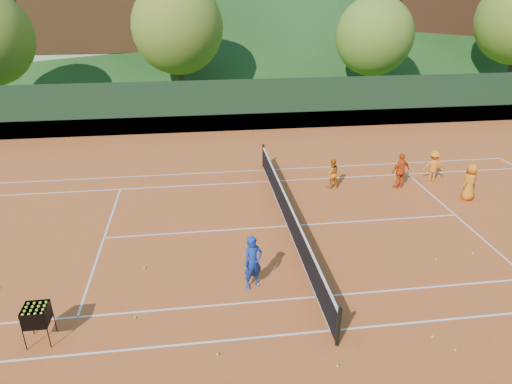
{
  "coord_description": "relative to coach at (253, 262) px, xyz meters",
  "views": [
    {
      "loc": [
        -3.05,
        -14.09,
        7.89
      ],
      "look_at": [
        -1.16,
        0.0,
        1.43
      ],
      "focal_mm": 32.0,
      "sensor_mm": 36.0,
      "label": 1
    }
  ],
  "objects": [
    {
      "name": "ground",
      "position": [
        1.7,
        3.38,
        -0.82
      ],
      "size": [
        400.0,
        400.0,
        0.0
      ],
      "primitive_type": "plane",
      "color": "#2C5119",
      "rests_on": "ground"
    },
    {
      "name": "clay_court",
      "position": [
        1.7,
        3.38,
        -0.81
      ],
      "size": [
        40.0,
        24.0,
        0.02
      ],
      "primitive_type": "cube",
      "color": "#BA511E",
      "rests_on": "ground"
    },
    {
      "name": "coach",
      "position": [
        0.0,
        0.0,
        0.0
      ],
      "size": [
        0.69,
        0.59,
        1.6
      ],
      "primitive_type": "imported",
      "rotation": [
        0.0,
        0.0,
        0.43
      ],
      "color": "#173396",
      "rests_on": "clay_court"
    },
    {
      "name": "student_a",
      "position": [
        4.19,
        6.51,
        -0.15
      ],
      "size": [
        0.7,
        0.58,
        1.3
      ],
      "primitive_type": "imported",
      "rotation": [
        0.0,
        0.0,
        3.3
      ],
      "color": "orange",
      "rests_on": "clay_court"
    },
    {
      "name": "student_b",
      "position": [
        7.04,
        6.09,
        -0.03
      ],
      "size": [
        0.98,
        0.65,
        1.54
      ],
      "primitive_type": "imported",
      "rotation": [
        0.0,
        0.0,
        3.47
      ],
      "color": "#E85414",
      "rests_on": "clay_court"
    },
    {
      "name": "student_c",
      "position": [
        9.28,
        4.62,
        -0.04
      ],
      "size": [
        0.87,
        0.73,
        1.53
      ],
      "primitive_type": "imported",
      "rotation": [
        0.0,
        0.0,
        3.52
      ],
      "color": "orange",
      "rests_on": "clay_court"
    },
    {
      "name": "student_d",
      "position": [
        8.76,
        6.59,
        -0.1
      ],
      "size": [
        1.0,
        0.7,
        1.41
      ],
      "primitive_type": "imported",
      "rotation": [
        0.0,
        0.0,
        2.93
      ],
      "color": "orange",
      "rests_on": "clay_court"
    },
    {
      "name": "tennis_ball_0",
      "position": [
        5.85,
        0.55,
        -0.77
      ],
      "size": [
        0.07,
        0.07,
        0.07
      ],
      "primitive_type": "sphere",
      "color": "#BAD523",
      "rests_on": "clay_court"
    },
    {
      "name": "tennis_ball_2",
      "position": [
        4.4,
        -3.18,
        -0.77
      ],
      "size": [
        0.07,
        0.07,
        0.07
      ],
      "primitive_type": "sphere",
      "color": "#BAD523",
      "rests_on": "clay_court"
    },
    {
      "name": "tennis_ball_5",
      "position": [
        0.16,
        -0.0,
        -0.77
      ],
      "size": [
        0.07,
        0.07,
        0.07
      ],
      "primitive_type": "sphere",
      "color": "#BAD523",
      "rests_on": "clay_court"
    },
    {
      "name": "tennis_ball_6",
      "position": [
        7.21,
        0.75,
        -0.77
      ],
      "size": [
        0.07,
        0.07,
        0.07
      ],
      "primitive_type": "sphere",
      "color": "#BAD523",
      "rests_on": "clay_court"
    },
    {
      "name": "tennis_ball_7",
      "position": [
        -3.21,
        -0.99,
        -0.77
      ],
      "size": [
        0.07,
        0.07,
        0.07
      ],
      "primitive_type": "sphere",
      "color": "#BAD523",
      "rests_on": "clay_court"
    },
    {
      "name": "tennis_ball_8",
      "position": [
        4.09,
        -2.68,
        -0.77
      ],
      "size": [
        0.07,
        0.07,
        0.07
      ],
      "primitive_type": "sphere",
      "color": "#BAD523",
      "rests_on": "clay_court"
    },
    {
      "name": "tennis_ball_9",
      "position": [
        1.51,
        -3.28,
        -0.77
      ],
      "size": [
        0.07,
        0.07,
        0.07
      ],
      "primitive_type": "sphere",
      "color": "#BAD523",
      "rests_on": "clay_court"
    },
    {
      "name": "tennis_ball_17",
      "position": [
        -3.17,
        1.32,
        -0.77
      ],
      "size": [
        0.07,
        0.07,
        0.07
      ],
      "primitive_type": "sphere",
      "color": "#BAD523",
      "rests_on": "clay_court"
    },
    {
      "name": "tennis_ball_18",
      "position": [
        -1.16,
        -2.57,
        -0.77
      ],
      "size": [
        0.07,
        0.07,
        0.07
      ],
      "primitive_type": "sphere",
      "color": "#BAD523",
      "rests_on": "clay_court"
    },
    {
      "name": "court_lines",
      "position": [
        1.7,
        3.38,
        -0.8
      ],
      "size": [
        23.83,
        11.03,
        0.0
      ],
      "color": "white",
      "rests_on": "clay_court"
    },
    {
      "name": "tennis_net",
      "position": [
        1.7,
        3.38,
        -0.3
      ],
      "size": [
        0.1,
        12.07,
        1.1
      ],
      "color": "black",
      "rests_on": "clay_court"
    },
    {
      "name": "perimeter_fence",
      "position": [
        1.7,
        3.38,
        0.45
      ],
      "size": [
        40.4,
        24.24,
        3.0
      ],
      "color": "black",
      "rests_on": "clay_court"
    },
    {
      "name": "ball_hopper",
      "position": [
        -5.36,
        -1.5,
        -0.06
      ],
      "size": [
        0.57,
        0.57,
        1.0
      ],
      "color": "black",
      "rests_on": "clay_court"
    },
    {
      "name": "chalet_left",
      "position": [
        -8.3,
        33.38,
        4.82
      ],
      "size": [
        13.8,
        9.93,
        12.92
      ],
      "color": "beige",
      "rests_on": "ground"
    },
    {
      "name": "chalet_mid",
      "position": [
        7.7,
        37.38,
        4.17
      ],
      "size": [
        12.65,
        8.82,
        11.45
      ],
      "color": "beige",
      "rests_on": "ground"
    },
    {
      "name": "chalet_right",
      "position": [
        21.7,
        33.38,
        4.44
      ],
      "size": [
        11.5,
        8.82,
        11.91
      ],
      "color": "beige",
      "rests_on": "ground"
    },
    {
      "name": "tree_b",
      "position": [
        -2.3,
        23.38,
        4.37
      ],
      "size": [
        6.4,
        6.4,
        8.4
      ],
      "color": "#3F2919",
      "rests_on": "ground"
    },
    {
      "name": "tree_c",
      "position": [
        11.7,
        22.38,
        3.72
      ],
      "size": [
        5.6,
        5.6,
        7.35
      ],
      "color": "#42281A",
      "rests_on": "ground"
    }
  ]
}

